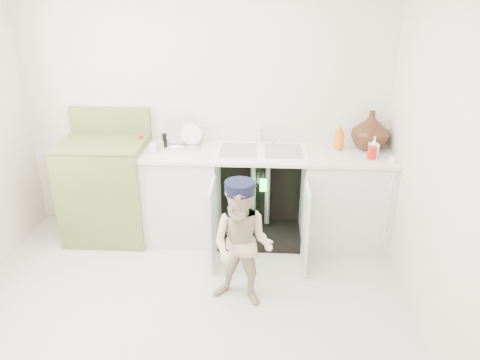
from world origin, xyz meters
TOP-DOWN VIEW (x-y plane):
  - ground at (0.00, 0.00)m, footprint 3.50×3.50m
  - room_shell at (0.00, 0.00)m, footprint 6.00×5.50m
  - counter_run at (0.59, 1.21)m, footprint 2.44×1.02m
  - avocado_stove at (-0.92, 1.18)m, footprint 0.79×0.65m
  - repair_worker at (0.43, 0.20)m, footprint 0.58×0.92m

SIDE VIEW (x-z plane):
  - ground at x=0.00m, z-range 0.00..0.00m
  - counter_run at x=0.59m, z-range -0.15..1.11m
  - avocado_stove at x=-0.92m, z-range -0.11..1.11m
  - repair_worker at x=0.43m, z-range 0.00..1.03m
  - room_shell at x=0.00m, z-range 0.62..1.88m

